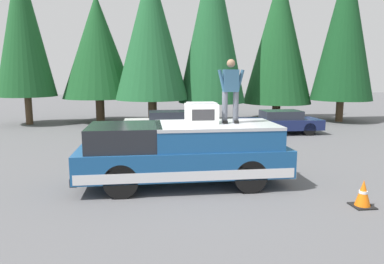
{
  "coord_description": "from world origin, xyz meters",
  "views": [
    {
      "loc": [
        -9.16,
        1.22,
        2.95
      ],
      "look_at": [
        0.62,
        -0.03,
        1.35
      ],
      "focal_mm": 33.43,
      "sensor_mm": 36.0,
      "label": 1
    }
  ],
  "objects_px": {
    "compressor_unit": "(201,113)",
    "traffic_cone": "(363,194)",
    "pickup_truck": "(183,153)",
    "person_on_truck_bed": "(231,89)",
    "parked_car_white": "(167,123)",
    "parked_car_navy": "(279,122)"
  },
  "relations": [
    {
      "from": "compressor_unit",
      "to": "traffic_cone",
      "type": "height_order",
      "value": "compressor_unit"
    },
    {
      "from": "compressor_unit",
      "to": "traffic_cone",
      "type": "distance_m",
      "value": 4.33
    },
    {
      "from": "compressor_unit",
      "to": "pickup_truck",
      "type": "bearing_deg",
      "value": 99.62
    },
    {
      "from": "pickup_truck",
      "to": "compressor_unit",
      "type": "distance_m",
      "value": 1.17
    },
    {
      "from": "compressor_unit",
      "to": "person_on_truck_bed",
      "type": "height_order",
      "value": "person_on_truck_bed"
    },
    {
      "from": "person_on_truck_bed",
      "to": "parked_car_white",
      "type": "xyz_separation_m",
      "value": [
        8.1,
        1.25,
        -1.97
      ]
    },
    {
      "from": "pickup_truck",
      "to": "parked_car_navy",
      "type": "height_order",
      "value": "pickup_truck"
    },
    {
      "from": "pickup_truck",
      "to": "parked_car_white",
      "type": "xyz_separation_m",
      "value": [
        8.14,
        -0.02,
        -0.29
      ]
    },
    {
      "from": "person_on_truck_bed",
      "to": "parked_car_white",
      "type": "bearing_deg",
      "value": 8.78
    },
    {
      "from": "pickup_truck",
      "to": "parked_car_white",
      "type": "height_order",
      "value": "pickup_truck"
    },
    {
      "from": "pickup_truck",
      "to": "person_on_truck_bed",
      "type": "height_order",
      "value": "person_on_truck_bed"
    },
    {
      "from": "pickup_truck",
      "to": "compressor_unit",
      "type": "bearing_deg",
      "value": -80.38
    },
    {
      "from": "compressor_unit",
      "to": "person_on_truck_bed",
      "type": "distance_m",
      "value": 1.0
    },
    {
      "from": "person_on_truck_bed",
      "to": "traffic_cone",
      "type": "distance_m",
      "value": 4.06
    },
    {
      "from": "compressor_unit",
      "to": "traffic_cone",
      "type": "xyz_separation_m",
      "value": [
        -2.23,
        -3.33,
        -1.64
      ]
    },
    {
      "from": "compressor_unit",
      "to": "person_on_truck_bed",
      "type": "bearing_deg",
      "value": -93.22
    },
    {
      "from": "parked_car_navy",
      "to": "traffic_cone",
      "type": "bearing_deg",
      "value": 169.76
    },
    {
      "from": "traffic_cone",
      "to": "compressor_unit",
      "type": "bearing_deg",
      "value": 56.18
    },
    {
      "from": "person_on_truck_bed",
      "to": "traffic_cone",
      "type": "bearing_deg",
      "value": -130.54
    },
    {
      "from": "pickup_truck",
      "to": "parked_car_navy",
      "type": "bearing_deg",
      "value": -36.03
    },
    {
      "from": "parked_car_navy",
      "to": "traffic_cone",
      "type": "xyz_separation_m",
      "value": [
        -9.86,
        1.78,
        -0.29
      ]
    },
    {
      "from": "parked_car_navy",
      "to": "parked_car_white",
      "type": "xyz_separation_m",
      "value": [
        0.42,
        5.59,
        0.0
      ]
    }
  ]
}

